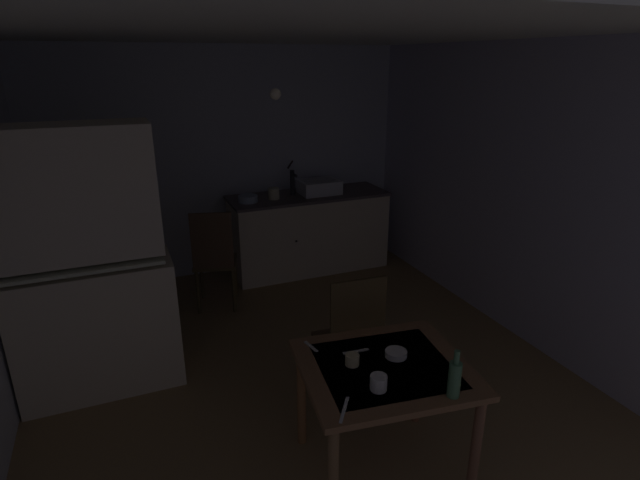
{
  "coord_description": "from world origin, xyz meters",
  "views": [
    {
      "loc": [
        -1.15,
        -3.33,
        2.31
      ],
      "look_at": [
        0.2,
        -0.09,
        1.05
      ],
      "focal_mm": 28.04,
      "sensor_mm": 36.0,
      "label": 1
    }
  ],
  "objects_px": {
    "mixing_bowl_counter": "(248,199)",
    "serving_bowl_wide": "(396,354)",
    "chair_by_counter": "(215,258)",
    "hand_pump": "(292,180)",
    "mug_tall": "(379,383)",
    "glass_bottle": "(455,378)",
    "hutch_cabinet": "(90,274)",
    "sink_basin": "(319,187)",
    "dining_table": "(384,381)",
    "chair_far_side": "(351,339)"
  },
  "relations": [
    {
      "from": "mixing_bowl_counter",
      "to": "chair_far_side",
      "type": "bearing_deg",
      "value": -88.13
    },
    {
      "from": "sink_basin",
      "to": "mug_tall",
      "type": "xyz_separation_m",
      "value": [
        -1.0,
        -3.22,
        -0.2
      ]
    },
    {
      "from": "chair_by_counter",
      "to": "sink_basin",
      "type": "bearing_deg",
      "value": 24.31
    },
    {
      "from": "dining_table",
      "to": "mug_tall",
      "type": "xyz_separation_m",
      "value": [
        -0.14,
        -0.17,
        0.14
      ]
    },
    {
      "from": "chair_by_counter",
      "to": "serving_bowl_wide",
      "type": "distance_m",
      "value": 2.46
    },
    {
      "from": "hutch_cabinet",
      "to": "dining_table",
      "type": "xyz_separation_m",
      "value": [
        1.49,
        -1.53,
        -0.28
      ]
    },
    {
      "from": "sink_basin",
      "to": "dining_table",
      "type": "relative_size",
      "value": 0.44
    },
    {
      "from": "mixing_bowl_counter",
      "to": "serving_bowl_wide",
      "type": "height_order",
      "value": "mixing_bowl_counter"
    },
    {
      "from": "serving_bowl_wide",
      "to": "sink_basin",
      "type": "bearing_deg",
      "value": 75.7
    },
    {
      "from": "sink_basin",
      "to": "dining_table",
      "type": "distance_m",
      "value": 3.18
    },
    {
      "from": "hand_pump",
      "to": "serving_bowl_wide",
      "type": "height_order",
      "value": "hand_pump"
    },
    {
      "from": "hand_pump",
      "to": "chair_by_counter",
      "type": "relative_size",
      "value": 0.38
    },
    {
      "from": "hand_pump",
      "to": "glass_bottle",
      "type": "distance_m",
      "value": 3.48
    },
    {
      "from": "chair_by_counter",
      "to": "mug_tall",
      "type": "distance_m",
      "value": 2.65
    },
    {
      "from": "chair_far_side",
      "to": "chair_by_counter",
      "type": "height_order",
      "value": "chair_by_counter"
    },
    {
      "from": "mixing_bowl_counter",
      "to": "chair_far_side",
      "type": "height_order",
      "value": "chair_far_side"
    },
    {
      "from": "mixing_bowl_counter",
      "to": "chair_by_counter",
      "type": "xyz_separation_m",
      "value": [
        -0.49,
        -0.55,
        -0.4
      ]
    },
    {
      "from": "mug_tall",
      "to": "hand_pump",
      "type": "bearing_deg",
      "value": 77.87
    },
    {
      "from": "hutch_cabinet",
      "to": "glass_bottle",
      "type": "height_order",
      "value": "hutch_cabinet"
    },
    {
      "from": "hand_pump",
      "to": "glass_bottle",
      "type": "height_order",
      "value": "hand_pump"
    },
    {
      "from": "glass_bottle",
      "to": "chair_by_counter",
      "type": "bearing_deg",
      "value": 103.05
    },
    {
      "from": "mixing_bowl_counter",
      "to": "chair_by_counter",
      "type": "height_order",
      "value": "chair_by_counter"
    },
    {
      "from": "hand_pump",
      "to": "serving_bowl_wide",
      "type": "xyz_separation_m",
      "value": [
        -0.46,
        -3.03,
        -0.32
      ]
    },
    {
      "from": "hand_pump",
      "to": "mug_tall",
      "type": "height_order",
      "value": "hand_pump"
    },
    {
      "from": "dining_table",
      "to": "glass_bottle",
      "type": "bearing_deg",
      "value": -63.38
    },
    {
      "from": "hutch_cabinet",
      "to": "chair_by_counter",
      "type": "xyz_separation_m",
      "value": [
        1.03,
        0.91,
        -0.38
      ]
    },
    {
      "from": "chair_far_side",
      "to": "mug_tall",
      "type": "height_order",
      "value": "chair_far_side"
    },
    {
      "from": "sink_basin",
      "to": "chair_by_counter",
      "type": "xyz_separation_m",
      "value": [
        -1.33,
        -0.6,
        -0.44
      ]
    },
    {
      "from": "hutch_cabinet",
      "to": "serving_bowl_wide",
      "type": "height_order",
      "value": "hutch_cabinet"
    },
    {
      "from": "serving_bowl_wide",
      "to": "hand_pump",
      "type": "bearing_deg",
      "value": 81.34
    },
    {
      "from": "hand_pump",
      "to": "dining_table",
      "type": "height_order",
      "value": "hand_pump"
    },
    {
      "from": "mixing_bowl_counter",
      "to": "glass_bottle",
      "type": "distance_m",
      "value": 3.36
    },
    {
      "from": "chair_by_counter",
      "to": "hutch_cabinet",
      "type": "bearing_deg",
      "value": -138.3
    },
    {
      "from": "dining_table",
      "to": "chair_far_side",
      "type": "xyz_separation_m",
      "value": [
        0.1,
        0.63,
        -0.1
      ]
    },
    {
      "from": "hutch_cabinet",
      "to": "mug_tall",
      "type": "height_order",
      "value": "hutch_cabinet"
    },
    {
      "from": "chair_far_side",
      "to": "glass_bottle",
      "type": "bearing_deg",
      "value": -85.43
    },
    {
      "from": "mixing_bowl_counter",
      "to": "hutch_cabinet",
      "type": "bearing_deg",
      "value": -136.04
    },
    {
      "from": "dining_table",
      "to": "hand_pump",
      "type": "bearing_deg",
      "value": 79.65
    },
    {
      "from": "mug_tall",
      "to": "glass_bottle",
      "type": "relative_size",
      "value": 0.34
    },
    {
      "from": "hand_pump",
      "to": "dining_table",
      "type": "relative_size",
      "value": 0.39
    },
    {
      "from": "hand_pump",
      "to": "sink_basin",
      "type": "bearing_deg",
      "value": -8.58
    },
    {
      "from": "chair_by_counter",
      "to": "chair_far_side",
      "type": "bearing_deg",
      "value": -72.51
    },
    {
      "from": "sink_basin",
      "to": "chair_far_side",
      "type": "distance_m",
      "value": 2.57
    },
    {
      "from": "hand_pump",
      "to": "chair_by_counter",
      "type": "distance_m",
      "value": 1.33
    },
    {
      "from": "chair_far_side",
      "to": "glass_bottle",
      "type": "height_order",
      "value": "chair_far_side"
    },
    {
      "from": "serving_bowl_wide",
      "to": "chair_far_side",
      "type": "bearing_deg",
      "value": 89.85
    },
    {
      "from": "chair_by_counter",
      "to": "glass_bottle",
      "type": "xyz_separation_m",
      "value": [
        0.65,
        -2.8,
        0.3
      ]
    },
    {
      "from": "mixing_bowl_counter",
      "to": "serving_bowl_wide",
      "type": "bearing_deg",
      "value": -88.53
    },
    {
      "from": "hutch_cabinet",
      "to": "hand_pump",
      "type": "relative_size",
      "value": 4.97
    },
    {
      "from": "serving_bowl_wide",
      "to": "chair_by_counter",
      "type": "bearing_deg",
      "value": 103.42
    }
  ]
}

